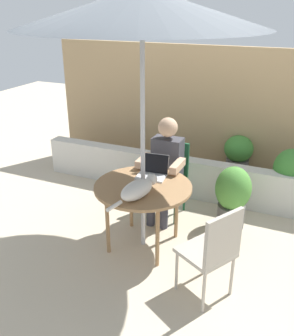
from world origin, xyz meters
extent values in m
plane|color=#BCAD93|center=(0.00, 0.00, 0.00)|extent=(14.00, 14.00, 0.00)
cube|color=tan|center=(0.00, 2.02, 0.94)|extent=(4.54, 0.08, 1.87)
cube|color=beige|center=(0.00, 1.28, 0.26)|extent=(4.08, 0.20, 0.52)
cylinder|color=#9E754C|center=(0.00, 0.00, 0.69)|extent=(0.99, 0.99, 0.03)
cylinder|color=#9E754C|center=(0.27, 0.27, 0.34)|extent=(0.04, 0.04, 0.67)
cylinder|color=#9E754C|center=(-0.27, 0.27, 0.34)|extent=(0.04, 0.04, 0.67)
cylinder|color=#9E754C|center=(-0.27, -0.27, 0.34)|extent=(0.04, 0.04, 0.67)
cylinder|color=#9E754C|center=(0.27, -0.27, 0.34)|extent=(0.04, 0.04, 0.67)
cylinder|color=#B7B7BC|center=(0.00, 0.00, 1.16)|extent=(0.04, 0.04, 2.33)
cone|color=#2D3338|center=(0.00, 0.00, 2.34)|extent=(2.18, 2.18, 0.33)
sphere|color=#B7B7BC|center=(0.00, 0.00, 2.36)|extent=(0.06, 0.06, 0.06)
cube|color=#194C2D|center=(0.00, 0.69, 0.43)|extent=(0.40, 0.40, 0.04)
cube|color=#194C2D|center=(0.00, 0.87, 0.66)|extent=(0.40, 0.04, 0.44)
cylinder|color=#194C2D|center=(0.17, 0.86, 0.20)|extent=(0.03, 0.03, 0.41)
cylinder|color=#194C2D|center=(-0.17, 0.86, 0.20)|extent=(0.03, 0.03, 0.41)
cylinder|color=#194C2D|center=(-0.17, 0.52, 0.20)|extent=(0.03, 0.03, 0.41)
cylinder|color=#194C2D|center=(0.17, 0.52, 0.20)|extent=(0.03, 0.03, 0.41)
cube|color=#B2A899|center=(0.79, -0.45, 0.43)|extent=(0.55, 0.55, 0.04)
cube|color=#B2A899|center=(0.94, -0.54, 0.66)|extent=(0.23, 0.37, 0.44)
cylinder|color=#B2A899|center=(0.85, -0.68, 0.20)|extent=(0.03, 0.03, 0.41)
cylinder|color=#B2A899|center=(1.02, -0.39, 0.20)|extent=(0.03, 0.03, 0.41)
cylinder|color=#B2A899|center=(0.72, -0.22, 0.20)|extent=(0.03, 0.03, 0.41)
cylinder|color=#B2A899|center=(0.56, -0.51, 0.20)|extent=(0.03, 0.03, 0.41)
cube|color=#3F3F47|center=(0.00, 0.69, 0.71)|extent=(0.34, 0.20, 0.54)
sphere|color=#DBAD89|center=(0.00, 0.68, 1.11)|extent=(0.22, 0.22, 0.22)
cube|color=#383842|center=(-0.08, 0.54, 0.49)|extent=(0.12, 0.30, 0.12)
cylinder|color=#383842|center=(-0.08, 0.39, 0.22)|extent=(0.10, 0.10, 0.44)
cube|color=#383842|center=(0.08, 0.54, 0.49)|extent=(0.12, 0.30, 0.12)
cylinder|color=#383842|center=(0.08, 0.39, 0.22)|extent=(0.10, 0.10, 0.44)
cube|color=#DBAD89|center=(-0.20, 0.47, 0.76)|extent=(0.08, 0.32, 0.08)
cube|color=#DBAD89|center=(0.20, 0.47, 0.76)|extent=(0.08, 0.32, 0.08)
cube|color=silver|center=(0.00, 0.21, 0.71)|extent=(0.32, 0.25, 0.02)
cube|color=black|center=(-0.01, 0.31, 0.82)|extent=(0.30, 0.09, 0.20)
cube|color=silver|center=(-0.01, 0.32, 0.82)|extent=(0.30, 0.09, 0.20)
ellipsoid|color=silver|center=(0.06, -0.26, 0.79)|extent=(0.28, 0.43, 0.17)
sphere|color=silver|center=(0.11, -0.04, 0.81)|extent=(0.11, 0.11, 0.11)
ellipsoid|color=white|center=(0.08, -0.16, 0.75)|extent=(0.15, 0.15, 0.09)
cylinder|color=silver|center=(-0.04, -0.53, 0.73)|extent=(0.08, 0.18, 0.04)
cone|color=silver|center=(0.14, -0.05, 0.86)|extent=(0.04, 0.04, 0.03)
cone|color=silver|center=(0.08, -0.03, 0.86)|extent=(0.04, 0.04, 0.03)
cylinder|color=#595654|center=(0.61, 1.88, 0.19)|extent=(0.31, 0.31, 0.38)
ellipsoid|color=#3D7F33|center=(0.61, 1.88, 0.54)|extent=(0.40, 0.40, 0.37)
cylinder|color=#595654|center=(0.78, 0.73, 0.14)|extent=(0.31, 0.31, 0.27)
ellipsoid|color=#4C8C38|center=(0.78, 0.73, 0.49)|extent=(0.40, 0.40, 0.51)
cylinder|color=#33383D|center=(1.32, 1.46, 0.15)|extent=(0.31, 0.31, 0.31)
ellipsoid|color=#3D7F33|center=(1.32, 1.46, 0.53)|extent=(0.42, 0.42, 0.51)
camera|label=1|loc=(1.39, -3.07, 2.38)|focal=40.06mm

